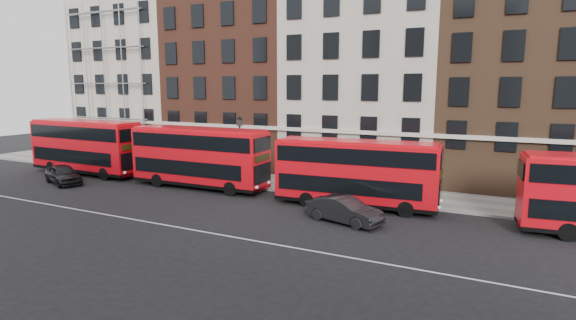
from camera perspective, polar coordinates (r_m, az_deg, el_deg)
The scene contains 12 objects.
ground at distance 24.87m, azimuth -2.29°, elevation -8.77°, with size 120.00×120.00×0.00m, color black.
pavement at distance 34.09m, azimuth 6.25°, elevation -3.68°, with size 80.00×5.00×0.15m, color slate.
kerb at distance 31.82m, azimuth 4.68°, elevation -4.59°, with size 80.00×0.30×0.16m, color gray.
road_centre_line at distance 23.23m, azimuth -4.70°, elevation -10.11°, with size 70.00×0.12×0.01m, color white.
building_terrace at distance 40.39m, azimuth 9.83°, elevation 12.79°, with size 64.00×11.95×22.00m.
bus_a at distance 43.45m, azimuth -24.34°, elevation 1.68°, with size 11.39×3.02×4.76m.
bus_b at distance 34.79m, azimuth -11.28°, elevation 0.50°, with size 11.06×2.83×4.63m.
bus_c at distance 29.00m, azimuth 8.56°, elevation -1.49°, with size 10.49×3.29×4.34m.
car_rear at distance 40.19m, azimuth -26.65°, elevation -1.62°, with size 1.81×4.51×1.54m, color black.
car_front at distance 26.03m, azimuth 7.12°, elevation -6.29°, with size 1.58×4.53×1.49m, color black.
lamp_post_left at distance 34.85m, azimuth -6.12°, elevation 1.63°, with size 0.44×0.44×5.33m.
iron_railings at distance 36.00m, azimuth 7.49°, elevation -2.07°, with size 6.60×0.06×1.00m, color black, non-canonical shape.
Camera 1 is at (11.42, -20.69, 7.74)m, focal length 28.00 mm.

